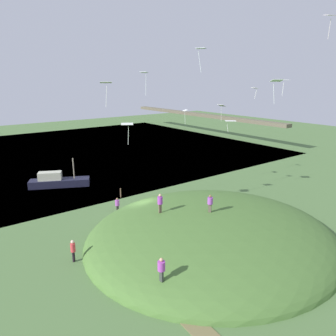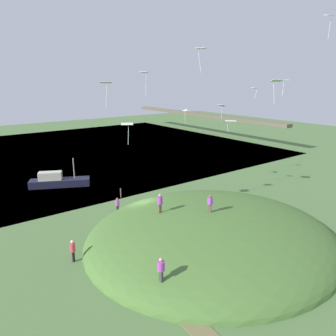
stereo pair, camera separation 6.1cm
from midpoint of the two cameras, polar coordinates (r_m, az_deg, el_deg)
name	(u,v)px [view 1 (the left image)]	position (r m, az deg, el deg)	size (l,w,h in m)	color
ground_plane	(140,215)	(33.42, -4.93, -8.24)	(160.00, 160.00, 0.00)	#4C6D3A
lake_water	(43,157)	(62.71, -21.28, 1.86)	(55.42, 80.00, 0.40)	#4C6291
grass_hill	(211,237)	(29.15, 7.60, -12.05)	(20.81, 22.13, 4.63)	#456B2F
bridge_deck_far	(199,115)	(80.43, 5.38, 9.36)	(49.88, 1.80, 0.70)	brown
boat_on_lake	(58,181)	(43.96, -18.92, -2.21)	(4.87, 7.47, 3.63)	black
person_on_hilltop	(210,202)	(27.94, 7.37, -5.89)	(0.63, 0.63, 1.57)	#4F4739
person_watching_kites	(117,203)	(33.98, -8.98, -6.19)	(0.49, 0.49, 1.58)	#342F31
person_with_child	(73,248)	(25.98, -16.49, -13.39)	(0.51, 0.51, 1.79)	black
person_walking_path	(161,267)	(20.72, -1.27, -17.07)	(0.51, 0.51, 1.62)	#343834
person_near_shore	(160,201)	(28.11, -1.47, -5.86)	(0.49, 0.49, 1.73)	brown
kite_0	(144,75)	(31.90, -4.25, 16.07)	(0.85, 0.77, 2.20)	white
kite_1	(106,84)	(29.08, -10.94, 14.37)	(1.09, 1.22, 2.13)	white
kite_2	(284,81)	(36.81, 19.76, 14.32)	(1.06, 1.24, 1.68)	white
kite_4	(222,107)	(42.05, 9.40, 10.65)	(0.96, 0.76, 2.18)	white
kite_5	(255,89)	(36.32, 15.01, 13.35)	(0.75, 0.61, 1.18)	white
kite_6	(185,112)	(37.75, 2.99, 9.88)	(0.72, 0.58, 1.71)	white
kite_7	(230,121)	(36.74, 10.90, 8.12)	(1.38, 1.42, 1.28)	silver
kite_9	(331,17)	(31.70, 26.69, 22.74)	(0.95, 1.09, 1.84)	white
kite_10	(276,82)	(33.33, 18.53, 14.24)	(1.21, 1.35, 2.33)	white
kite_11	(201,50)	(28.78, 5.75, 19.98)	(1.01, 0.90, 1.97)	white
kite_12	(127,125)	(30.10, -7.26, 7.56)	(1.21, 1.33, 2.05)	white
mooring_post	(121,193)	(38.20, -8.40, -4.37)	(0.14, 0.14, 1.10)	brown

